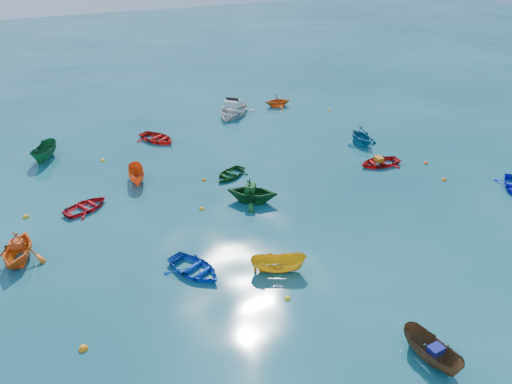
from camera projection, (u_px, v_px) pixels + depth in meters
name	position (u px, v px, depth m)	size (l,w,h in m)	color
ground	(294.00, 239.00, 27.10)	(160.00, 160.00, 0.00)	#0A414E
dinghy_blue_sw	(195.00, 272.00, 24.54)	(2.21, 3.09, 0.64)	#0E42BB
sampan_brown_mid	(430.00, 360.00, 19.66)	(1.08, 2.87, 1.11)	brown
dinghy_orange_w	(20.00, 260.00, 25.38)	(2.74, 3.17, 1.67)	orange
sampan_yellow_mid	(278.00, 271.00, 24.61)	(1.03, 2.74, 1.06)	gold
dinghy_green_e	(230.00, 177.00, 33.64)	(1.86, 2.61, 0.54)	#0F4212
dinghy_cyan_se	(360.00, 143.00, 38.59)	(2.46, 2.85, 1.50)	#156486
dinghy_red_nw	(87.00, 209.00, 29.86)	(1.99, 2.78, 0.58)	red
sampan_orange_n	(138.00, 181.00, 33.06)	(1.04, 2.77, 1.07)	#F05516
dinghy_green_n	(252.00, 202.00, 30.64)	(2.66, 3.09, 1.63)	#114C1D
dinghy_red_ne	(379.00, 165.00, 35.24)	(2.14, 2.99, 0.62)	red
dinghy_red_far	(157.00, 141.00, 39.05)	(2.32, 3.24, 0.67)	red
dinghy_orange_far	(278.00, 106.00, 46.23)	(2.04, 2.37, 1.25)	#D15A13
sampan_green_far	(46.00, 159.00, 36.04)	(1.22, 3.23, 1.25)	#13532A
motorboat_white	(233.00, 115.00, 44.19)	(3.15, 4.41, 1.51)	silver
tarp_blue_a	(436.00, 350.00, 19.21)	(0.59, 0.45, 0.29)	navy
tarp_orange_a	(16.00, 244.00, 24.94)	(0.63, 0.48, 0.31)	#DA4516
tarp_green_b	(250.00, 187.00, 30.18)	(0.75, 0.57, 0.36)	#134C1A
tarp_orange_b	(379.00, 159.00, 34.98)	(0.64, 0.49, 0.31)	#C07113
buoy_or_a	(83.00, 349.00, 20.15)	(0.39, 0.39, 0.39)	orange
buoy_ye_a	(287.00, 299.00, 22.82)	(0.29, 0.29, 0.29)	yellow
buoy_or_b	(444.00, 180.00, 33.17)	(0.33, 0.33, 0.33)	orange
buoy_ye_b	(26.00, 217.00, 29.05)	(0.37, 0.37, 0.37)	gold
buoy_or_c	(204.00, 180.00, 33.13)	(0.29, 0.29, 0.29)	orange
buoy_ye_c	(202.00, 209.00, 29.84)	(0.31, 0.31, 0.31)	yellow
buoy_or_d	(426.00, 163.00, 35.44)	(0.33, 0.33, 0.33)	#FF5A0D
buoy_ye_d	(103.00, 161.00, 35.81)	(0.35, 0.35, 0.35)	yellow
buoy_or_e	(231.00, 115.00, 44.09)	(0.38, 0.38, 0.38)	orange
buoy_ye_e	(329.00, 110.00, 45.32)	(0.32, 0.32, 0.32)	yellow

